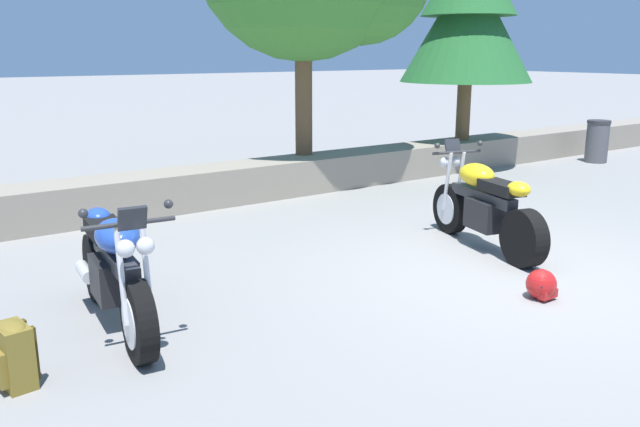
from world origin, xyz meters
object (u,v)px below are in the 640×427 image
Objects in this scene: motorcycle_blue_near_left at (116,272)px; motorcycle_yellow_centre at (484,207)px; rider_backpack at (13,353)px; rider_helmet at (542,285)px; trash_bin at (597,141)px; pine_tree_mid_right at (469,9)px.

motorcycle_blue_near_left is 1.02× the size of motorcycle_yellow_centre.
rider_backpack is 1.68× the size of rider_helmet.
trash_bin is at bearing 29.27° from rider_helmet.
pine_tree_mid_right is at bearing 157.24° from trash_bin.
motorcycle_blue_near_left is 3.77m from rider_helmet.
pine_tree_mid_right is at bearing 48.65° from rider_helmet.
motorcycle_blue_near_left is 1.09m from rider_backpack.
trash_bin is at bearing 22.50° from motorcycle_yellow_centre.
motorcycle_blue_near_left is at bearing -166.72° from trash_bin.
motorcycle_yellow_centre is 6.03m from pine_tree_mid_right.
rider_backpack is 0.55× the size of trash_bin.
pine_tree_mid_right is at bearing 25.45° from rider_backpack.
rider_helmet is 8.54m from trash_bin.
motorcycle_blue_near_left is at bearing 177.46° from motorcycle_yellow_centre.
motorcycle_yellow_centre reaches higher than rider_backpack.
motorcycle_blue_near_left is at bearing -155.31° from pine_tree_mid_right.
trash_bin reaches higher than rider_helmet.
pine_tree_mid_right is (3.86, 3.90, 2.50)m from motorcycle_yellow_centre.
motorcycle_yellow_centre is 1.69m from rider_helmet.
pine_tree_mid_right is (8.98, 4.28, 2.74)m from rider_backpack.
motorcycle_blue_near_left reaches higher than rider_helmet.
pine_tree_mid_right reaches higher than trash_bin.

